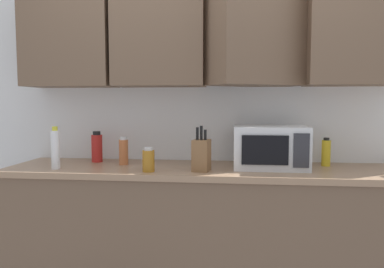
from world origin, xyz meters
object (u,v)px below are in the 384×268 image
(bottle_yellow_mustard, at_px, (326,153))
(microwave, at_px, (270,147))
(knife_block, at_px, (201,155))
(bottle_red_sauce, at_px, (97,147))
(bottle_spice_jar, at_px, (124,151))
(bottle_amber_vinegar, at_px, (148,160))
(bottle_white_jar, at_px, (55,149))

(bottle_yellow_mustard, bearing_deg, microwave, -164.13)
(knife_block, height_order, bottle_red_sauce, knife_block)
(microwave, relative_size, bottle_spice_jar, 2.45)
(microwave, distance_m, knife_block, 0.48)
(microwave, xyz_separation_m, bottle_yellow_mustard, (0.39, 0.11, -0.05))
(bottle_amber_vinegar, xyz_separation_m, bottle_yellow_mustard, (1.16, 0.35, 0.02))
(bottle_spice_jar, bearing_deg, bottle_red_sauce, 156.82)
(bottle_red_sauce, bearing_deg, bottle_spice_jar, -23.18)
(bottle_amber_vinegar, relative_size, bottle_red_sauce, 0.69)
(microwave, xyz_separation_m, bottle_amber_vinegar, (-0.77, -0.24, -0.07))
(knife_block, distance_m, bottle_white_jar, 0.96)
(bottle_red_sauce, xyz_separation_m, bottle_spice_jar, (0.23, -0.10, -0.01))
(knife_block, relative_size, bottle_yellow_mustard, 1.48)
(knife_block, xyz_separation_m, bottle_amber_vinegar, (-0.33, -0.06, -0.03))
(bottle_red_sauce, bearing_deg, microwave, -4.97)
(bottle_spice_jar, bearing_deg, bottle_yellow_mustard, 4.18)
(bottle_red_sauce, relative_size, bottle_white_jar, 0.80)
(knife_block, relative_size, bottle_spice_jar, 1.48)
(bottle_spice_jar, bearing_deg, microwave, -0.50)
(knife_block, bearing_deg, bottle_yellow_mustard, 19.09)
(microwave, bearing_deg, knife_block, -158.18)
(bottle_amber_vinegar, xyz_separation_m, bottle_red_sauce, (-0.47, 0.35, 0.03))
(bottle_white_jar, bearing_deg, bottle_amber_vinegar, -2.12)
(bottle_white_jar, bearing_deg, bottle_yellow_mustard, 10.33)
(bottle_amber_vinegar, height_order, bottle_red_sauce, bottle_red_sauce)
(bottle_red_sauce, distance_m, bottle_white_jar, 0.36)
(bottle_yellow_mustard, bearing_deg, bottle_white_jar, -169.67)
(microwave, height_order, knife_block, knife_block)
(bottle_amber_vinegar, relative_size, bottle_white_jar, 0.55)
(bottle_yellow_mustard, relative_size, bottle_red_sauce, 0.87)
(bottle_amber_vinegar, height_order, bottle_white_jar, bottle_white_jar)
(microwave, height_order, bottle_red_sauce, microwave)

